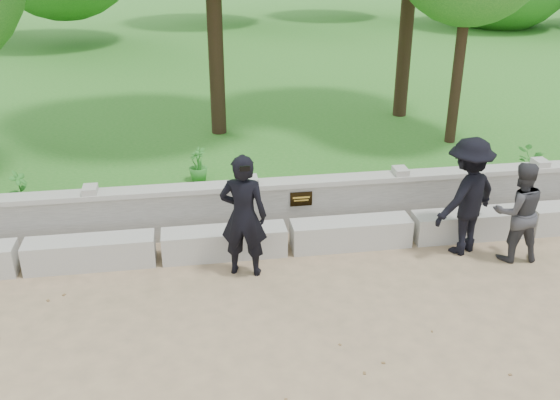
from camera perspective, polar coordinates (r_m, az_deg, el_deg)
The scene contains 11 objects.
ground at distance 8.26m, azimuth 3.03°, elevation -10.98°, with size 80.00×80.00×0.00m, color tan.
lawn at distance 21.15m, azimuth -4.83°, elevation 11.64°, with size 40.00×22.00×0.25m, color #26711D.
concrete_bench at distance 9.73m, azimuth 0.79°, elevation -3.48°, with size 11.90×0.45×0.45m.
parapet_wall at distance 10.25m, azimuth 0.14°, elevation -0.49°, with size 12.50×0.35×0.90m.
man_main at distance 8.85m, azimuth -3.36°, elevation -1.45°, with size 0.77×0.70×1.85m.
visitor_left at distance 9.93m, azimuth 20.94°, elevation -1.02°, with size 0.80×0.65×1.57m.
visitor_mid at distance 9.85m, azimuth 16.71°, elevation 0.31°, with size 1.38×1.18×1.86m.
shrub_a at distance 11.53m, azimuth -22.69°, elevation 0.99°, with size 0.33×0.22×0.63m, color #33842D.
shrub_b at distance 11.25m, azimuth -3.16°, elevation 2.26°, with size 0.32×0.26×0.58m, color #33842D.
shrub_c at distance 12.44m, azimuth 22.21°, elevation 2.88°, with size 0.61×0.53×0.68m, color #33842D.
shrub_d at distance 11.75m, azimuth -7.50°, elevation 3.23°, with size 0.36×0.32×0.65m, color #33842D.
Camera 1 is at (-1.47, -6.57, 4.78)m, focal length 40.00 mm.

